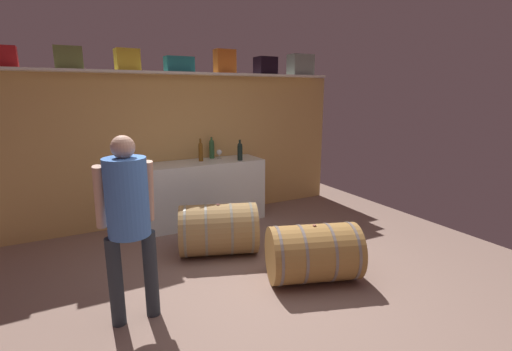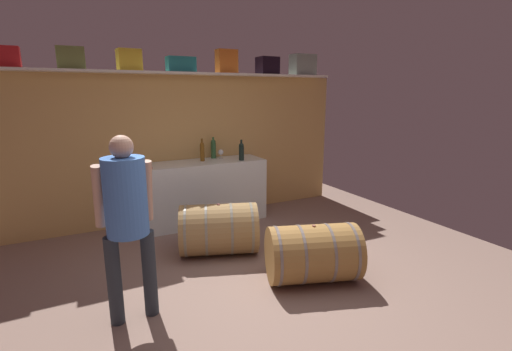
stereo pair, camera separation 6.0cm
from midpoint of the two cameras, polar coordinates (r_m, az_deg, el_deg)
The scene contains 19 objects.
ground_plane at distance 4.21m, azimuth -3.89°, elevation -14.34°, with size 6.52×8.36×0.02m, color #876B5F.
back_wall_panel at distance 5.63m, azimuth -12.18°, elevation 4.14°, with size 5.32×0.10×2.17m, color tan.
high_shelf_board at distance 5.43m, azimuth -12.29°, elevation 15.47°, with size 4.89×0.40×0.03m, color white.
toolcase_red at distance 5.26m, azimuth -35.49°, elevation 15.04°, with size 0.31×0.20×0.24m, color red.
toolcase_olive at distance 5.23m, azimuth -27.78°, elevation 16.09°, with size 0.32×0.26×0.27m, color olive.
toolcase_yellow at distance 5.29m, azimuth -19.98°, elevation 16.77°, with size 0.30×0.23×0.28m, color yellow.
toolcase_teal at distance 5.44m, azimuth -12.38°, elevation 16.75°, with size 0.40×0.20×0.21m, color teal.
toolcase_orange at distance 5.68m, azimuth -5.27°, elevation 17.48°, with size 0.30×0.18×0.34m, color orange.
toolcase_black at distance 5.98m, azimuth 1.20°, elevation 16.93°, with size 0.31×0.27×0.27m, color black.
toolcase_grey at distance 6.34m, azimuth 6.75°, elevation 16.94°, with size 0.39×0.26×0.34m, color gray.
work_cabinet at distance 5.49m, azimuth -8.68°, elevation -2.57°, with size 1.81×0.59×0.93m, color white.
wine_bottle_amber at distance 5.40m, azimuth -9.03°, elevation 3.81°, with size 0.07×0.07×0.34m.
wine_bottle_green at distance 5.62m, azimuth -7.31°, elevation 4.26°, with size 0.08×0.08×0.33m.
wine_bottle_dark at distance 5.41m, azimuth -2.87°, elevation 3.88°, with size 0.08×0.08×0.31m.
wine_glass at distance 5.58m, azimuth -6.13°, elevation 3.62°, with size 0.08×0.08×0.14m.
red_funnel at distance 5.04m, azimuth -17.20°, elevation 1.64°, with size 0.11×0.11×0.11m, color red.
wine_barrel_near at distance 3.85m, azimuth 8.59°, elevation -11.99°, with size 1.06×0.86×0.61m.
wine_barrel_far at distance 4.42m, azimuth -6.32°, elevation -8.42°, with size 1.07×0.89×0.63m.
winemaker_pouring at distance 3.13m, azimuth -20.07°, elevation -5.29°, with size 0.47×0.36×1.60m.
Camera 1 is at (-1.53, -2.77, 1.92)m, focal length 25.35 mm.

